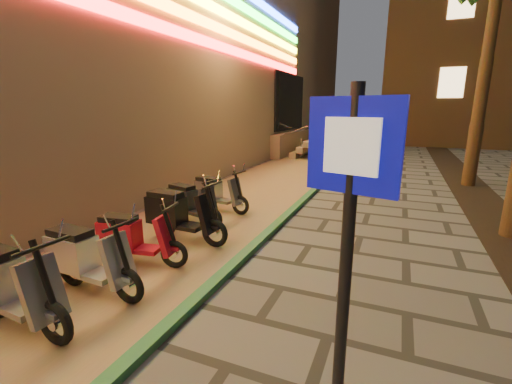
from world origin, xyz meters
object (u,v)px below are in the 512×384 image
at_px(pedestrian_sign, 347,234).
at_px(scooter_9, 190,202).
at_px(scooter_5, 7,285).
at_px(scooter_7, 133,237).
at_px(scooter_6, 85,258).
at_px(scooter_10, 216,192).
at_px(scooter_8, 178,214).

xyz_separation_m(pedestrian_sign, scooter_9, (-3.91, 4.03, -1.25)).
xyz_separation_m(scooter_5, scooter_7, (0.17, 1.84, -0.06)).
xyz_separation_m(scooter_6, scooter_9, (-0.32, 3.05, -0.02)).
bearing_deg(scooter_10, pedestrian_sign, -45.15).
bearing_deg(scooter_8, scooter_10, 100.87).
bearing_deg(scooter_5, scooter_6, 82.69).
height_order(pedestrian_sign, scooter_7, pedestrian_sign).
relative_size(scooter_5, scooter_7, 1.12).
height_order(scooter_8, scooter_10, scooter_8).
height_order(pedestrian_sign, scooter_8, pedestrian_sign).
bearing_deg(scooter_9, scooter_5, -73.12).
bearing_deg(scooter_10, scooter_8, -73.94).
bearing_deg(scooter_8, scooter_7, -90.12).
bearing_deg(scooter_7, pedestrian_sign, -38.09).
relative_size(scooter_7, scooter_10, 0.98).
relative_size(scooter_8, scooter_10, 1.13).
relative_size(scooter_9, scooter_10, 1.00).
bearing_deg(scooter_6, pedestrian_sign, -12.65).
bearing_deg(scooter_9, scooter_6, -69.24).
distance_m(scooter_6, scooter_8, 2.09).
bearing_deg(scooter_10, scooter_7, -77.92).
height_order(pedestrian_sign, scooter_9, pedestrian_sign).
height_order(scooter_5, scooter_6, scooter_5).
relative_size(scooter_6, scooter_9, 1.05).
xyz_separation_m(scooter_5, scooter_9, (-0.14, 3.97, -0.05)).
xyz_separation_m(scooter_8, scooter_10, (-0.29, 2.02, -0.07)).
height_order(scooter_5, scooter_9, scooter_5).
bearing_deg(scooter_7, scooter_6, -100.17).
bearing_deg(pedestrian_sign, scooter_6, 179.23).
distance_m(pedestrian_sign, scooter_8, 4.83).
distance_m(scooter_5, scooter_7, 1.85).
bearing_deg(scooter_6, scooter_10, 95.89).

